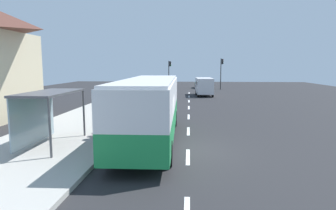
# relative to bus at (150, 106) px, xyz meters

# --- Properties ---
(ground_plane) EXTENTS (56.00, 92.00, 0.04)m
(ground_plane) POSITION_rel_bus_xyz_m (1.71, 12.50, -1.86)
(ground_plane) COLOR #262628
(sidewalk_platform) EXTENTS (6.20, 30.00, 0.18)m
(sidewalk_platform) POSITION_rel_bus_xyz_m (-4.69, 0.50, -1.75)
(sidewalk_platform) COLOR #ADAAA3
(sidewalk_platform) RESTS_ON ground
(lane_stripe_seg_1) EXTENTS (0.16, 2.20, 0.01)m
(lane_stripe_seg_1) POSITION_rel_bus_xyz_m (1.96, -2.50, -1.84)
(lane_stripe_seg_1) COLOR silver
(lane_stripe_seg_1) RESTS_ON ground
(lane_stripe_seg_2) EXTENTS (0.16, 2.20, 0.01)m
(lane_stripe_seg_2) POSITION_rel_bus_xyz_m (1.96, 2.50, -1.84)
(lane_stripe_seg_2) COLOR silver
(lane_stripe_seg_2) RESTS_ON ground
(lane_stripe_seg_3) EXTENTS (0.16, 2.20, 0.01)m
(lane_stripe_seg_3) POSITION_rel_bus_xyz_m (1.96, 7.50, -1.84)
(lane_stripe_seg_3) COLOR silver
(lane_stripe_seg_3) RESTS_ON ground
(lane_stripe_seg_4) EXTENTS (0.16, 2.20, 0.01)m
(lane_stripe_seg_4) POSITION_rel_bus_xyz_m (1.96, 12.50, -1.84)
(lane_stripe_seg_4) COLOR silver
(lane_stripe_seg_4) RESTS_ON ground
(lane_stripe_seg_5) EXTENTS (0.16, 2.20, 0.01)m
(lane_stripe_seg_5) POSITION_rel_bus_xyz_m (1.96, 17.50, -1.84)
(lane_stripe_seg_5) COLOR silver
(lane_stripe_seg_5) RESTS_ON ground
(lane_stripe_seg_6) EXTENTS (0.16, 2.20, 0.01)m
(lane_stripe_seg_6) POSITION_rel_bus_xyz_m (1.96, 22.50, -1.84)
(lane_stripe_seg_6) COLOR silver
(lane_stripe_seg_6) RESTS_ON ground
(lane_stripe_seg_7) EXTENTS (0.16, 2.20, 0.01)m
(lane_stripe_seg_7) POSITION_rel_bus_xyz_m (1.96, 27.50, -1.84)
(lane_stripe_seg_7) COLOR silver
(lane_stripe_seg_7) RESTS_ON ground
(bus) EXTENTS (2.74, 11.06, 3.21)m
(bus) POSITION_rel_bus_xyz_m (0.00, 0.00, 0.00)
(bus) COLOR #1E8C47
(bus) RESTS_ON ground
(white_van) EXTENTS (2.19, 5.27, 2.30)m
(white_van) POSITION_rel_bus_xyz_m (3.91, 23.97, -0.50)
(white_van) COLOR silver
(white_van) RESTS_ON ground
(sedan_near) EXTENTS (2.06, 4.50, 1.52)m
(sedan_near) POSITION_rel_bus_xyz_m (4.01, 37.34, -1.05)
(sedan_near) COLOR #195933
(sedan_near) RESTS_ON ground
(recycling_bin_blue) EXTENTS (0.52, 0.52, 0.95)m
(recycling_bin_blue) POSITION_rel_bus_xyz_m (-2.49, -0.34, -1.19)
(recycling_bin_blue) COLOR blue
(recycling_bin_blue) RESTS_ON sidewalk_platform
(recycling_bin_red) EXTENTS (0.52, 0.52, 0.95)m
(recycling_bin_red) POSITION_rel_bus_xyz_m (-2.49, 0.36, -1.19)
(recycling_bin_red) COLOR red
(recycling_bin_red) RESTS_ON sidewalk_platform
(recycling_bin_yellow) EXTENTS (0.52, 0.52, 0.95)m
(recycling_bin_yellow) POSITION_rel_bus_xyz_m (-2.49, 1.06, -1.19)
(recycling_bin_yellow) COLOR yellow
(recycling_bin_yellow) RESTS_ON sidewalk_platform
(recycling_bin_green) EXTENTS (0.52, 0.52, 0.95)m
(recycling_bin_green) POSITION_rel_bus_xyz_m (-2.49, 1.76, -1.19)
(recycling_bin_green) COLOR green
(recycling_bin_green) RESTS_ON sidewalk_platform
(traffic_light_near_side) EXTENTS (0.49, 0.28, 5.06)m
(traffic_light_near_side) POSITION_rel_bus_xyz_m (7.21, 34.29, 1.52)
(traffic_light_near_side) COLOR #2D2D2D
(traffic_light_near_side) RESTS_ON ground
(traffic_light_far_side) EXTENTS (0.49, 0.28, 4.71)m
(traffic_light_far_side) POSITION_rel_bus_xyz_m (-1.38, 35.09, 1.31)
(traffic_light_far_side) COLOR #2D2D2D
(traffic_light_far_side) RESTS_ON ground
(bus_shelter) EXTENTS (1.80, 4.00, 2.50)m
(bus_shelter) POSITION_rel_bus_xyz_m (-4.70, -1.65, 0.25)
(bus_shelter) COLOR #4C4C51
(bus_shelter) RESTS_ON sidewalk_platform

